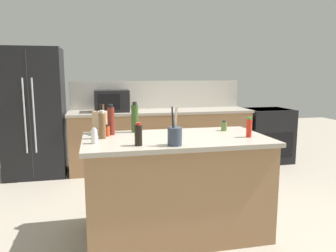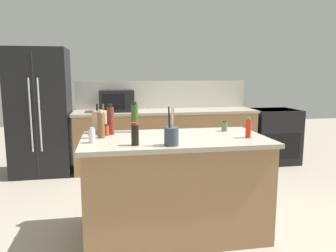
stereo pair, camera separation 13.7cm
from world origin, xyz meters
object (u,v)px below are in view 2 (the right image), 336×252
knife_block (101,122)px  range_oven (273,136)px  utensil_crock (171,136)px  olive_oil_bottle (135,118)px  microwave (117,101)px  pepper_grinder (101,125)px  spice_jar_oregano (224,126)px  soy_sauce_bottle (135,135)px  spice_jar_paprika (106,130)px  hot_sauce_bottle (248,128)px  salt_shaker (92,136)px  vinegar_bottle (110,120)px  refrigerator (41,112)px

knife_block → range_oven: bearing=57.8°
utensil_crock → olive_oil_bottle: 0.73m
microwave → pepper_grinder: 2.12m
spice_jar_oregano → soy_sauce_bottle: (-0.95, -0.51, 0.04)m
spice_jar_paprika → hot_sauce_bottle: 1.33m
salt_shaker → hot_sauce_bottle: hot_sauce_bottle is taller
knife_block → olive_oil_bottle: size_ratio=0.95×
microwave → utensil_crock: size_ratio=1.63×
spice_jar_oregano → vinegar_bottle: bearing=179.1°
refrigerator → knife_block: size_ratio=6.53×
olive_oil_bottle → vinegar_bottle: size_ratio=1.04×
knife_block → soy_sauce_bottle: size_ratio=1.52×
utensil_crock → pepper_grinder: utensil_crock is taller
utensil_crock → hot_sauce_bottle: (0.76, 0.19, 0.01)m
knife_block → pepper_grinder: size_ratio=1.12×
refrigerator → vinegar_bottle: 2.26m
refrigerator → microwave: 1.15m
utensil_crock → soy_sauce_bottle: 0.30m
refrigerator → hot_sauce_bottle: size_ratio=10.15×
knife_block → salt_shaker: size_ratio=2.19×
refrigerator → pepper_grinder: refrigerator is taller
pepper_grinder → vinegar_bottle: 0.18m
pepper_grinder → soy_sauce_bottle: bearing=-52.6°
microwave → soy_sauce_bottle: 2.48m
knife_block → spice_jar_oregano: knife_block is taller
salt_shaker → spice_jar_paprika: salt_shaker is taller
knife_block → pepper_grinder: 0.26m
knife_block → spice_jar_oregano: (1.25, -0.12, -0.06)m
refrigerator → microwave: refrigerator is taller
spice_jar_oregano → pepper_grinder: 1.25m
range_oven → hot_sauce_bottle: size_ratio=4.93×
refrigerator → olive_oil_bottle: refrigerator is taller
range_oven → hot_sauce_bottle: bearing=-122.8°
microwave → vinegar_bottle: size_ratio=1.77×
soy_sauce_bottle → refrigerator: bearing=116.0°
spice_jar_paprika → spice_jar_oregano: bearing=2.1°
salt_shaker → pepper_grinder: (0.07, 0.21, 0.06)m
refrigerator → range_oven: refrigerator is taller
spice_jar_oregano → refrigerator: bearing=137.3°
soy_sauce_bottle → microwave: bearing=92.2°
pepper_grinder → spice_jar_paprika: (0.04, 0.10, -0.07)m
salt_shaker → hot_sauce_bottle: bearing=-0.9°
hot_sauce_bottle → soy_sauce_bottle: (-1.05, -0.14, 0.00)m
vinegar_bottle → spice_jar_paprika: bearing=-126.0°
refrigerator → hot_sauce_bottle: bearing=-46.3°
refrigerator → hot_sauce_bottle: 3.31m
range_oven → microwave: microwave is taller
spice_jar_oregano → hot_sauce_bottle: 0.39m
pepper_grinder → soy_sauce_bottle: (0.28, -0.37, -0.03)m
pepper_grinder → vinegar_bottle: bearing=62.3°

